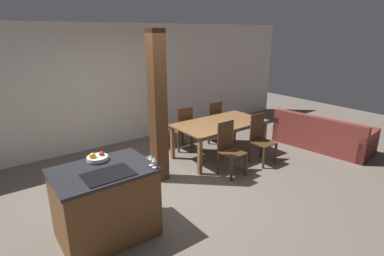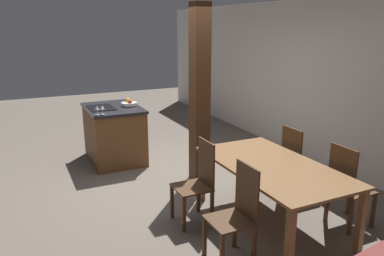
{
  "view_description": "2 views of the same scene",
  "coord_description": "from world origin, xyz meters",
  "views": [
    {
      "loc": [
        -2.31,
        -3.68,
        2.53
      ],
      "look_at": [
        0.6,
        0.2,
        0.95
      ],
      "focal_mm": 28.0,
      "sensor_mm": 36.0,
      "label": 1
    },
    {
      "loc": [
        4.89,
        -1.84,
        2.25
      ],
      "look_at": [
        0.6,
        0.2,
        0.95
      ],
      "focal_mm": 35.0,
      "sensor_mm": 36.0,
      "label": 2
    }
  ],
  "objects": [
    {
      "name": "dining_chair_near_left",
      "position": [
        1.27,
        -0.04,
        0.5
      ],
      "size": [
        0.4,
        0.4,
        0.98
      ],
      "color": "#472D19",
      "rests_on": "ground_plane"
    },
    {
      "name": "ground_plane",
      "position": [
        0.0,
        0.0,
        0.0
      ],
      "size": [
        16.0,
        16.0,
        0.0
      ],
      "primitive_type": "plane",
      "color": "#665B51"
    },
    {
      "name": "fruit_bowl",
      "position": [
        -1.17,
        -0.14,
        0.98
      ],
      "size": [
        0.27,
        0.27,
        0.12
      ],
      "color": "silver",
      "rests_on": "kitchen_island"
    },
    {
      "name": "wall_back",
      "position": [
        0.0,
        2.71,
        1.35
      ],
      "size": [
        11.2,
        0.08,
        2.7
      ],
      "color": "silver",
      "rests_on": "ground_plane"
    },
    {
      "name": "wine_glass_near",
      "position": [
        -0.69,
        -0.77,
        1.05
      ],
      "size": [
        0.07,
        0.07,
        0.14
      ],
      "color": "silver",
      "rests_on": "kitchen_island"
    },
    {
      "name": "dining_chair_far_left",
      "position": [
        1.27,
        1.43,
        0.5
      ],
      "size": [
        0.4,
        0.4,
        0.98
      ],
      "rotation": [
        0.0,
        0.0,
        3.14
      ],
      "color": "#472D19",
      "rests_on": "ground_plane"
    },
    {
      "name": "kitchen_island",
      "position": [
        -1.21,
        -0.41,
        0.47
      ],
      "size": [
        1.18,
        0.87,
        0.95
      ],
      "color": "brown",
      "rests_on": "ground_plane"
    },
    {
      "name": "dining_chair_far_right",
      "position": [
        2.12,
        1.43,
        0.5
      ],
      "size": [
        0.4,
        0.4,
        0.98
      ],
      "rotation": [
        0.0,
        0.0,
        3.14
      ],
      "color": "#472D19",
      "rests_on": "ground_plane"
    },
    {
      "name": "dining_table",
      "position": [
        1.69,
        0.7,
        0.65
      ],
      "size": [
        1.89,
        1.03,
        0.73
      ],
      "color": "brown",
      "rests_on": "ground_plane"
    },
    {
      "name": "dining_chair_near_right",
      "position": [
        2.12,
        -0.04,
        0.5
      ],
      "size": [
        0.4,
        0.4,
        0.98
      ],
      "color": "#472D19",
      "rests_on": "ground_plane"
    },
    {
      "name": "timber_post",
      "position": [
        0.14,
        0.54,
        1.29
      ],
      "size": [
        0.24,
        0.24,
        2.57
      ],
      "color": "#4C2D19",
      "rests_on": "ground_plane"
    },
    {
      "name": "wine_glass_middle",
      "position": [
        -0.69,
        -0.69,
        1.05
      ],
      "size": [
        0.07,
        0.07,
        0.14
      ],
      "color": "silver",
      "rests_on": "kitchen_island"
    }
  ]
}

